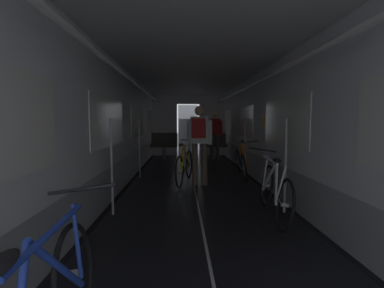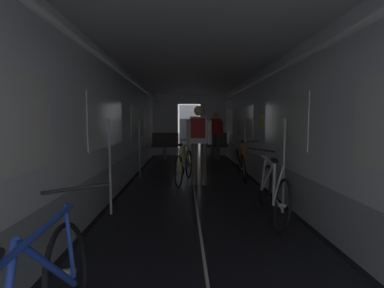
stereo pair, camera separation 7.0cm
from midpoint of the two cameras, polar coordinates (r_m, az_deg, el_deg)
train_car_shell at (r=5.42m, az=0.80°, el=8.37°), size 3.14×12.34×2.57m
bench_seat_far_left at (r=9.94m, az=-5.49°, el=0.18°), size 0.98×0.51×0.95m
bench_seat_far_right at (r=9.98m, az=4.87°, el=0.20°), size 0.98×0.51×0.95m
bicycle_white at (r=4.03m, az=16.99°, el=-9.45°), size 0.44×1.69×0.96m
bicycle_orange at (r=6.54m, az=10.61°, el=-3.91°), size 0.44×1.69×0.96m
person_cyclist_aisle at (r=5.70m, az=1.80°, el=1.32°), size 0.55×0.43×1.69m
bicycle_yellow_in_aisle at (r=6.02m, az=-1.33°, el=-4.54°), size 0.54×1.66×0.94m
person_standing_near_bench at (r=9.58m, az=5.16°, el=2.45°), size 0.53×0.23×1.69m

